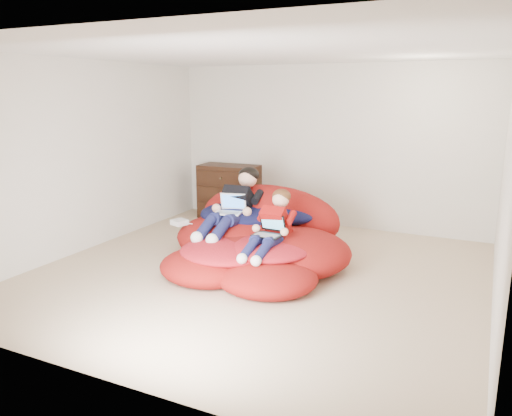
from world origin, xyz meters
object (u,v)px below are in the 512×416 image
at_px(laptop_black, 270,230).
at_px(older_boy, 236,202).
at_px(beanbag_pile, 257,239).
at_px(laptop_white, 230,208).
at_px(dresser, 229,191).
at_px(younger_boy, 272,224).

bearing_deg(laptop_black, older_boy, 141.96).
relative_size(beanbag_pile, laptop_white, 6.51).
height_order(beanbag_pile, older_boy, older_boy).
relative_size(older_boy, laptop_white, 3.72).
relative_size(dresser, laptop_white, 2.74).
distance_m(laptop_white, laptop_black, 0.87).
height_order(older_boy, younger_boy, older_boy).
height_order(dresser, laptop_black, dresser).
distance_m(dresser, younger_boy, 2.80).
bearing_deg(beanbag_pile, laptop_white, -178.08).
bearing_deg(dresser, laptop_white, -61.01).
relative_size(laptop_white, laptop_black, 1.11).
distance_m(beanbag_pile, laptop_white, 0.53).
bearing_deg(older_boy, younger_boy, -34.69).
bearing_deg(beanbag_pile, older_boy, 160.53).
relative_size(dresser, older_boy, 0.74).
bearing_deg(older_boy, laptop_black, -38.04).
bearing_deg(younger_boy, dresser, 128.68).
bearing_deg(dresser, younger_boy, -51.32).
xyz_separation_m(younger_boy, laptop_white, (-0.74, 0.37, 0.03)).
relative_size(dresser, beanbag_pile, 0.42).
height_order(dresser, beanbag_pile, dresser).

